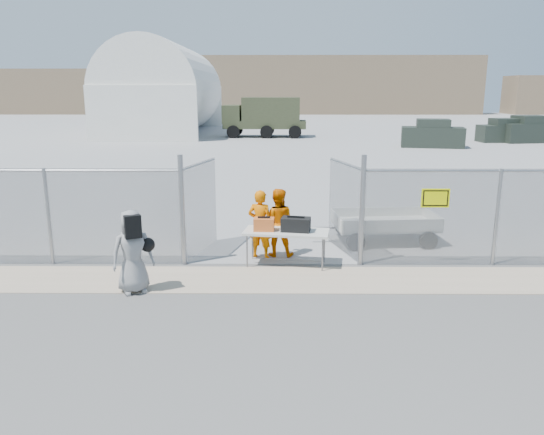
{
  "coord_description": "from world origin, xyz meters",
  "views": [
    {
      "loc": [
        0.08,
        -9.47,
        3.88
      ],
      "look_at": [
        0.0,
        2.0,
        1.1
      ],
      "focal_mm": 35.0,
      "sensor_mm": 36.0,
      "label": 1
    }
  ],
  "objects_px": {
    "visitor": "(132,252)",
    "utility_trailer": "(384,227)",
    "folding_table": "(286,248)",
    "security_worker_right": "(277,223)",
    "security_worker_left": "(260,224)"
  },
  "relations": [
    {
      "from": "visitor",
      "to": "utility_trailer",
      "type": "height_order",
      "value": "visitor"
    },
    {
      "from": "visitor",
      "to": "utility_trailer",
      "type": "xyz_separation_m",
      "value": [
        5.6,
        3.55,
        -0.41
      ]
    },
    {
      "from": "folding_table",
      "to": "visitor",
      "type": "height_order",
      "value": "visitor"
    },
    {
      "from": "folding_table",
      "to": "security_worker_right",
      "type": "bearing_deg",
      "value": 114.57
    },
    {
      "from": "visitor",
      "to": "utility_trailer",
      "type": "relative_size",
      "value": 0.49
    },
    {
      "from": "security_worker_left",
      "to": "visitor",
      "type": "height_order",
      "value": "visitor"
    },
    {
      "from": "security_worker_left",
      "to": "security_worker_right",
      "type": "distance_m",
      "value": 0.44
    },
    {
      "from": "folding_table",
      "to": "visitor",
      "type": "bearing_deg",
      "value": -142.44
    },
    {
      "from": "security_worker_right",
      "to": "security_worker_left",
      "type": "bearing_deg",
      "value": 28.77
    },
    {
      "from": "folding_table",
      "to": "security_worker_left",
      "type": "height_order",
      "value": "security_worker_left"
    },
    {
      "from": "folding_table",
      "to": "security_worker_right",
      "type": "height_order",
      "value": "security_worker_right"
    },
    {
      "from": "security_worker_right",
      "to": "visitor",
      "type": "xyz_separation_m",
      "value": [
        -2.81,
        -2.36,
        0.01
      ]
    },
    {
      "from": "security_worker_right",
      "to": "visitor",
      "type": "distance_m",
      "value": 3.67
    },
    {
      "from": "security_worker_left",
      "to": "folding_table",
      "type": "bearing_deg",
      "value": 156.64
    },
    {
      "from": "visitor",
      "to": "folding_table",
      "type": "bearing_deg",
      "value": 2.92
    }
  ]
}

